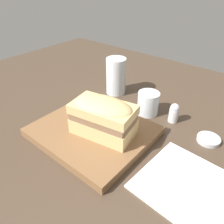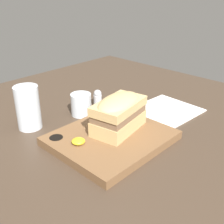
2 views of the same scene
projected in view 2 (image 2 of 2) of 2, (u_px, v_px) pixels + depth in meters
The scene contains 9 objects.
dining_table at pixel (86, 143), 76.04cm from camera, with size 141.07×119.61×2.00cm.
serving_board at pixel (111, 138), 74.21cm from camera, with size 29.06×25.30×2.28cm.
sandwich at pixel (119, 112), 73.98cm from camera, with size 16.79×11.31×9.78cm.
mustard_dollop at pixel (78, 141), 69.37cm from camera, with size 3.37×3.37×1.35cm.
water_glass at pixel (28, 110), 79.69cm from camera, with size 6.82×6.82×12.62cm.
wine_glass at pixel (81, 105), 88.39cm from camera, with size 6.45×6.45×6.98cm.
napkin at pixel (166, 110), 92.25cm from camera, with size 20.11×19.41×0.40cm.
salt_shaker at pixel (98, 98), 94.43cm from camera, with size 2.80×2.80×5.87cm.
condiment_dish at pixel (125, 97), 101.38cm from camera, with size 5.88×5.88×1.13cm.
Camera 2 is at (-42.20, -50.12, 41.12)cm, focal length 45.00 mm.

